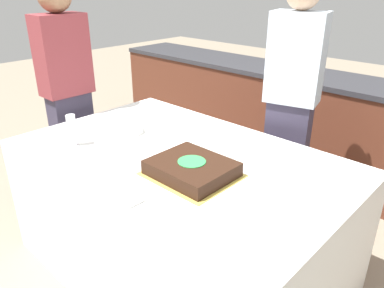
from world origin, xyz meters
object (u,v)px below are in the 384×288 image
at_px(cake, 192,169).
at_px(wine_glass, 71,126).
at_px(person_cutting_cake, 290,110).
at_px(person_seated_left, 68,95).
at_px(plate_stack, 127,129).

relative_size(cake, wine_glass, 2.26).
bearing_deg(cake, person_cutting_cake, 90.00).
xyz_separation_m(cake, wine_glass, (-0.74, -0.21, 0.09)).
distance_m(person_cutting_cake, person_seated_left, 1.58).
xyz_separation_m(wine_glass, person_seated_left, (-0.61, 0.32, -0.01)).
bearing_deg(cake, wine_glass, -164.12).
bearing_deg(wine_glass, cake, 15.88).
bearing_deg(cake, person_seated_left, 175.23).
height_order(cake, person_cutting_cake, person_cutting_cake).
distance_m(cake, person_cutting_cake, 0.93).
xyz_separation_m(plate_stack, person_cutting_cake, (0.68, 0.80, 0.09)).
distance_m(cake, wine_glass, 0.78).
height_order(plate_stack, person_seated_left, person_seated_left).
relative_size(cake, plate_stack, 2.11).
relative_size(wine_glass, person_cutting_cake, 0.11).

